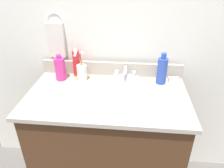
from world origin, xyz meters
TOP-DOWN VIEW (x-y plane):
  - vanity_cabinet at (0.00, 0.00)m, footprint 0.88×0.48m
  - countertop at (0.00, 0.00)m, footprint 0.92×0.53m
  - backsplash at (0.00, 0.25)m, footprint 0.92×0.02m
  - back_wall at (0.00, 0.31)m, footprint 2.02×0.04m
  - towel_ring at (-0.36, 0.29)m, footprint 0.10×0.01m
  - hand_towel at (-0.36, 0.27)m, footprint 0.11×0.04m
  - sink_basin at (0.09, 0.02)m, footprint 0.33×0.33m
  - faucet at (0.09, 0.21)m, footprint 0.16×0.10m
  - bottle_soap_pink at (-0.31, 0.16)m, footprint 0.07×0.07m
  - bottle_spray_red at (-0.23, 0.23)m, footprint 0.04×0.04m
  - bottle_oil_amber at (-0.34, 0.23)m, footprint 0.05×0.05m
  - bottle_shampoo_blue at (0.32, 0.17)m, footprint 0.06×0.06m
  - cup_white_ceramic at (-0.18, 0.16)m, footprint 0.08×0.08m
  - soap_bar at (0.40, 0.20)m, footprint 0.06×0.04m

SIDE VIEW (x-z plane):
  - vanity_cabinet at x=0.00m, z-range 0.00..0.78m
  - back_wall at x=0.00m, z-range 0.00..1.30m
  - sink_basin at x=0.09m, z-range 0.72..0.83m
  - countertop at x=0.00m, z-range 0.78..0.81m
  - soap_bar at x=0.40m, z-range 0.81..0.83m
  - faucet at x=0.09m, z-range 0.79..0.87m
  - bottle_oil_amber at x=-0.34m, z-range 0.80..0.90m
  - backsplash at x=0.00m, z-range 0.81..0.90m
  - cup_white_ceramic at x=-0.18m, z-range 0.77..0.96m
  - bottle_soap_pink at x=-0.31m, z-range 0.80..0.96m
  - bottle_shampoo_blue at x=0.32m, z-range 0.79..0.99m
  - bottle_spray_red at x=-0.23m, z-range 0.80..0.99m
  - hand_towel at x=-0.36m, z-range 0.92..1.14m
  - towel_ring at x=-0.36m, z-range 1.10..1.20m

